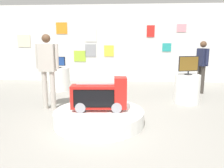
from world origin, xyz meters
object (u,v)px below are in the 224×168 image
(tv_on_left_rear, at_px, (189,65))
(display_pedestal_center_rear, at_px, (59,79))
(display_pedestal_left_rear, at_px, (187,89))
(main_display_pedestal, at_px, (99,117))
(tv_on_center_rear, at_px, (58,62))
(novelty_firetruck_tv, at_px, (100,97))
(shopper_browsing_near_truck, at_px, (202,63))
(shopper_browsing_rear, at_px, (48,66))

(tv_on_left_rear, height_order, display_pedestal_center_rear, tv_on_left_rear)
(tv_on_left_rear, bearing_deg, display_pedestal_left_rear, 74.01)
(main_display_pedestal, xyz_separation_m, tv_on_center_rear, (-1.76, 2.99, 0.83))
(display_pedestal_left_rear, distance_m, tv_on_left_rear, 0.66)
(main_display_pedestal, height_order, display_pedestal_left_rear, display_pedestal_left_rear)
(display_pedestal_left_rear, distance_m, display_pedestal_center_rear, 4.15)
(main_display_pedestal, distance_m, novelty_firetruck_tv, 0.42)
(tv_on_left_rear, bearing_deg, shopper_browsing_near_truck, 58.93)
(display_pedestal_left_rear, distance_m, shopper_browsing_near_truck, 1.58)
(novelty_firetruck_tv, height_order, shopper_browsing_rear, shopper_browsing_rear)
(shopper_browsing_near_truck, bearing_deg, display_pedestal_center_rear, 179.14)
(display_pedestal_left_rear, distance_m, shopper_browsing_rear, 3.67)
(main_display_pedestal, relative_size, shopper_browsing_rear, 1.00)
(tv_on_left_rear, relative_size, tv_on_center_rear, 1.16)
(main_display_pedestal, xyz_separation_m, novelty_firetruck_tv, (0.02, -0.01, 0.42))
(novelty_firetruck_tv, bearing_deg, display_pedestal_left_rear, 38.03)
(shopper_browsing_near_truck, bearing_deg, display_pedestal_left_rear, -121.12)
(display_pedestal_left_rear, relative_size, tv_on_left_rear, 1.38)
(main_display_pedestal, bearing_deg, shopper_browsing_near_truck, 45.01)
(tv_on_center_rear, bearing_deg, display_pedestal_left_rear, -18.52)
(novelty_firetruck_tv, height_order, display_pedestal_left_rear, novelty_firetruck_tv)
(main_display_pedestal, distance_m, display_pedestal_center_rear, 3.49)
(shopper_browsing_near_truck, bearing_deg, tv_on_left_rear, -121.07)
(display_pedestal_center_rear, relative_size, tv_on_center_rear, 1.60)
(shopper_browsing_rear, bearing_deg, display_pedestal_left_rear, 12.68)
(display_pedestal_left_rear, bearing_deg, main_display_pedestal, -142.34)
(main_display_pedestal, bearing_deg, shopper_browsing_rear, 146.64)
(tv_on_left_rear, xyz_separation_m, tv_on_center_rear, (-3.93, 1.32, -0.07))
(display_pedestal_left_rear, height_order, shopper_browsing_rear, shopper_browsing_rear)
(display_pedestal_center_rear, bearing_deg, tv_on_left_rear, -18.64)
(main_display_pedestal, distance_m, tv_on_center_rear, 3.57)
(novelty_firetruck_tv, relative_size, tv_on_left_rear, 1.99)
(display_pedestal_center_rear, relative_size, shopper_browsing_near_truck, 0.47)
(tv_on_left_rear, distance_m, tv_on_center_rear, 4.15)
(novelty_firetruck_tv, height_order, display_pedestal_center_rear, novelty_firetruck_tv)
(tv_on_center_rear, relative_size, shopper_browsing_rear, 0.27)
(main_display_pedestal, distance_m, shopper_browsing_near_truck, 4.22)
(shopper_browsing_near_truck, bearing_deg, tv_on_center_rear, 179.19)
(tv_on_center_rear, xyz_separation_m, shopper_browsing_near_truck, (4.69, -0.07, 0.00))
(main_display_pedestal, bearing_deg, tv_on_left_rear, 37.61)
(tv_on_center_rear, bearing_deg, tv_on_left_rear, -18.58)
(novelty_firetruck_tv, xyz_separation_m, display_pedestal_left_rear, (2.15, 1.68, -0.17))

